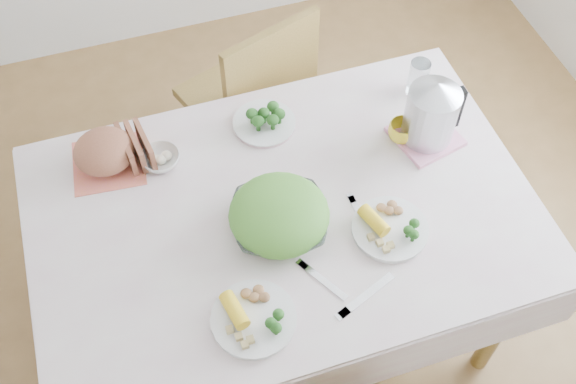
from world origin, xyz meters
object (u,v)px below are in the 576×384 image
object	(u,v)px
salad_bowl	(279,220)
dinner_plate_right	(390,229)
dinner_plate_left	(254,319)
chair_far	(245,96)
yellow_mug	(402,132)
dining_table	(284,273)
electric_kettle	(431,112)

from	to	relation	value
salad_bowl	dinner_plate_right	size ratio (longest dim) A/B	1.21
dinner_plate_left	chair_far	bearing A→B (deg)	76.11
yellow_mug	salad_bowl	bearing A→B (deg)	-157.18
dinner_plate_left	yellow_mug	bearing A→B (deg)	36.31
dining_table	dinner_plate_left	bearing A→B (deg)	-120.55
chair_far	yellow_mug	bearing A→B (deg)	100.76
electric_kettle	dinner_plate_left	bearing A→B (deg)	-149.43
chair_far	salad_bowl	world-z (taller)	chair_far
dining_table	salad_bowl	xyz separation A→B (m)	(-0.03, -0.05, 0.42)
salad_bowl	electric_kettle	distance (m)	0.59
dining_table	dinner_plate_right	distance (m)	0.51
chair_far	salad_bowl	bearing A→B (deg)	62.58
salad_bowl	dinner_plate_right	bearing A→B (deg)	-20.80
electric_kettle	yellow_mug	bearing A→B (deg)	163.84
dining_table	yellow_mug	size ratio (longest dim) A/B	15.61
yellow_mug	dinner_plate_left	bearing A→B (deg)	-143.69
dinner_plate_right	electric_kettle	distance (m)	0.40
dinner_plate_left	salad_bowl	bearing A→B (deg)	59.40
dining_table	salad_bowl	bearing A→B (deg)	-120.29
dinner_plate_left	electric_kettle	bearing A→B (deg)	32.03
dinner_plate_right	yellow_mug	bearing A→B (deg)	61.18
dinner_plate_left	electric_kettle	xyz separation A→B (m)	(0.71, 0.44, 0.11)
dining_table	dinner_plate_right	bearing A→B (deg)	-31.51
salad_bowl	yellow_mug	bearing A→B (deg)	22.82
yellow_mug	electric_kettle	world-z (taller)	electric_kettle
dining_table	electric_kettle	xyz separation A→B (m)	(0.52, 0.13, 0.51)
dining_table	chair_far	world-z (taller)	chair_far
yellow_mug	electric_kettle	size ratio (longest dim) A/B	0.39
chair_far	electric_kettle	xyz separation A→B (m)	(0.44, -0.64, 0.42)
chair_far	dining_table	bearing A→B (deg)	64.29
chair_far	yellow_mug	size ratio (longest dim) A/B	10.38
dinner_plate_left	yellow_mug	size ratio (longest dim) A/B	2.58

